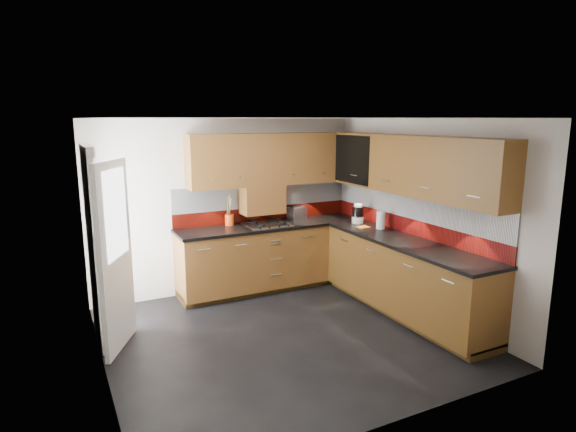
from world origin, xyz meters
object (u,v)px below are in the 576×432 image
gas_hob (267,224)px  food_processor (358,214)px  utensil_pot (229,218)px  toaster (297,213)px

gas_hob → food_processor: (1.20, -0.46, 0.11)m
utensil_pot → food_processor: (1.68, -0.68, 0.03)m
gas_hob → utensil_pot: 0.53m
utensil_pot → toaster: bearing=-2.9°
gas_hob → utensil_pot: (-0.48, 0.23, 0.08)m
gas_hob → utensil_pot: bearing=154.7°
food_processor → toaster: bearing=135.6°
toaster → food_processor: food_processor is taller
utensil_pot → toaster: 1.03m
gas_hob → toaster: toaster is taller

